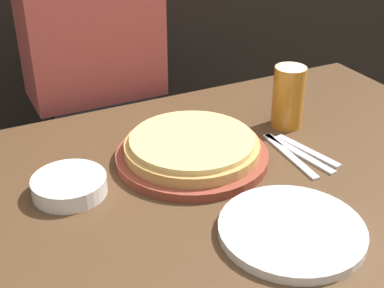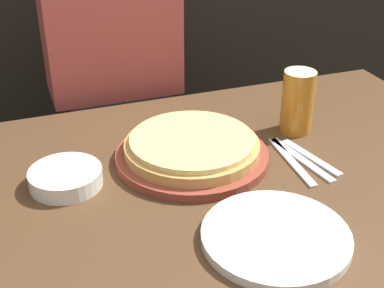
{
  "view_description": "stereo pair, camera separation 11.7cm",
  "coord_description": "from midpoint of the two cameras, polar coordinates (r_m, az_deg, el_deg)",
  "views": [
    {
      "loc": [
        -0.43,
        -0.84,
        1.32
      ],
      "look_at": [
        0.03,
        0.08,
        0.75
      ],
      "focal_mm": 50.0,
      "sensor_mm": 36.0,
      "label": 1
    },
    {
      "loc": [
        -0.32,
        -0.89,
        1.32
      ],
      "look_at": [
        0.03,
        0.08,
        0.75
      ],
      "focal_mm": 50.0,
      "sensor_mm": 36.0,
      "label": 2
    }
  ],
  "objects": [
    {
      "name": "beer_glass",
      "position": [
        1.32,
        7.77,
        5.2
      ],
      "size": [
        0.08,
        0.08,
        0.15
      ],
      "color": "#B7701E",
      "rests_on": "dining_table"
    },
    {
      "name": "pizza_on_board",
      "position": [
        1.18,
        -2.84,
        -0.69
      ],
      "size": [
        0.34,
        0.34,
        0.06
      ],
      "color": "brown",
      "rests_on": "dining_table"
    },
    {
      "name": "spoon",
      "position": [
        1.24,
        9.59,
        -0.77
      ],
      "size": [
        0.05,
        0.18,
        0.0
      ],
      "color": "silver",
      "rests_on": "dining_table"
    },
    {
      "name": "dinner_plate",
      "position": [
        0.98,
        7.19,
        -9.22
      ],
      "size": [
        0.27,
        0.27,
        0.02
      ],
      "color": "silver",
      "rests_on": "dining_table"
    },
    {
      "name": "dinner_knife",
      "position": [
        1.23,
        8.64,
        -1.03
      ],
      "size": [
        0.05,
        0.21,
        0.0
      ],
      "color": "silver",
      "rests_on": "dining_table"
    },
    {
      "name": "side_bowl",
      "position": [
        1.11,
        -15.93,
        -4.36
      ],
      "size": [
        0.15,
        0.15,
        0.04
      ],
      "color": "silver",
      "rests_on": "dining_table"
    },
    {
      "name": "fork",
      "position": [
        1.21,
        7.66,
        -1.3
      ],
      "size": [
        0.03,
        0.21,
        0.0
      ],
      "color": "silver",
      "rests_on": "dining_table"
    },
    {
      "name": "diner_person",
      "position": [
        1.63,
        -12.0,
        3.43
      ],
      "size": [
        0.37,
        0.2,
        1.3
      ],
      "color": "#33333D",
      "rests_on": "ground_plane"
    }
  ]
}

